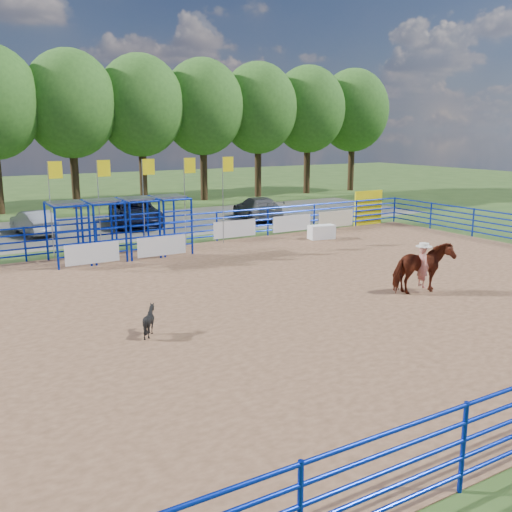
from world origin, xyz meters
name	(u,v)px	position (x,y,z in m)	size (l,w,h in m)	color
ground	(274,300)	(0.00, 0.00, 0.00)	(120.00, 120.00, 0.00)	#3E5C25
arena_dirt	(274,300)	(0.00, 0.00, 0.01)	(30.00, 20.00, 0.02)	#926849
gravel_strip	(116,226)	(0.00, 17.00, 0.01)	(40.00, 10.00, 0.01)	slate
announcer_table	(322,232)	(7.84, 7.78, 0.37)	(1.33, 0.62, 0.71)	white
horse_and_rider	(423,266)	(4.73, -1.91, 0.95)	(2.17, 1.25, 2.43)	maroon
calf	(149,321)	(-4.66, -1.06, 0.42)	(0.65, 0.73, 0.80)	black
car_b	(34,222)	(-4.50, 16.73, 0.65)	(1.36, 3.90, 1.29)	gray
car_c	(135,212)	(1.12, 16.82, 0.79)	(2.58, 5.60, 1.56)	black
car_d	(257,208)	(8.43, 15.12, 0.71)	(1.97, 4.85, 1.41)	#5C5C5E
perimeter_fence	(274,278)	(0.00, 0.00, 0.75)	(30.10, 20.10, 1.50)	#0722AC
chute_assembly	(128,228)	(-1.90, 8.84, 1.26)	(19.32, 2.41, 4.20)	#0722AC
treeline	(70,99)	(0.00, 26.00, 7.53)	(56.40, 6.40, 11.24)	#3F2B19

